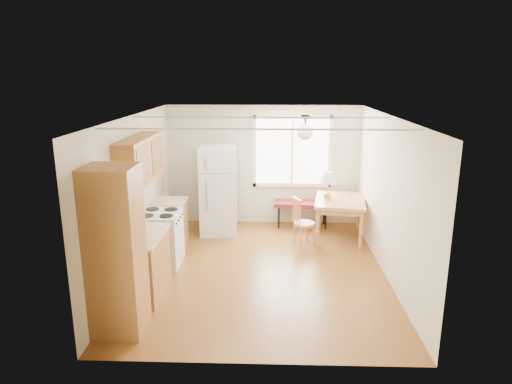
{
  "coord_description": "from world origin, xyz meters",
  "views": [
    {
      "loc": [
        0.16,
        -6.91,
        3.13
      ],
      "look_at": [
        -0.09,
        0.66,
        1.15
      ],
      "focal_mm": 32.0,
      "sensor_mm": 36.0,
      "label": 1
    }
  ],
  "objects_px": {
    "dining_table": "(340,204)",
    "chair": "(300,219)",
    "refrigerator": "(218,190)",
    "bench": "(302,205)"
  },
  "relations": [
    {
      "from": "refrigerator",
      "to": "bench",
      "type": "distance_m",
      "value": 1.79
    },
    {
      "from": "bench",
      "to": "dining_table",
      "type": "xyz_separation_m",
      "value": [
        0.68,
        -0.62,
        0.2
      ]
    },
    {
      "from": "dining_table",
      "to": "bench",
      "type": "bearing_deg",
      "value": 146.05
    },
    {
      "from": "dining_table",
      "to": "chair",
      "type": "height_order",
      "value": "chair"
    },
    {
      "from": "refrigerator",
      "to": "chair",
      "type": "distance_m",
      "value": 1.76
    },
    {
      "from": "bench",
      "to": "chair",
      "type": "relative_size",
      "value": 1.32
    },
    {
      "from": "dining_table",
      "to": "chair",
      "type": "xyz_separation_m",
      "value": [
        -0.78,
        -0.43,
        -0.16
      ]
    },
    {
      "from": "chair",
      "to": "bench",
      "type": "bearing_deg",
      "value": 62.18
    },
    {
      "from": "refrigerator",
      "to": "chair",
      "type": "bearing_deg",
      "value": -26.06
    },
    {
      "from": "bench",
      "to": "chair",
      "type": "bearing_deg",
      "value": -90.19
    }
  ]
}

